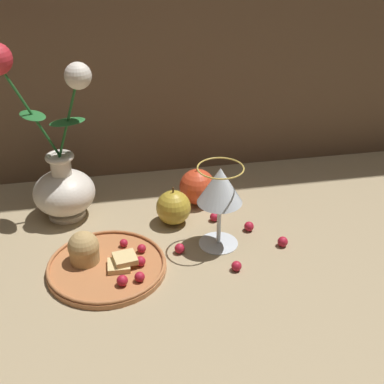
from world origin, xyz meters
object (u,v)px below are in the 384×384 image
(vase, at_px, (58,171))
(wine_glass, at_px, (220,188))
(apple_beside_vase, at_px, (197,187))
(plate_with_pastries, at_px, (102,262))
(apple_near_glass, at_px, (173,208))

(vase, bearing_deg, wine_glass, -28.56)
(wine_glass, xyz_separation_m, apple_beside_vase, (-0.01, 0.16, -0.08))
(wine_glass, relative_size, apple_beside_vase, 1.84)
(plate_with_pastries, bearing_deg, apple_beside_vase, 42.67)
(apple_beside_vase, height_order, apple_near_glass, apple_beside_vase)
(wine_glass, distance_m, apple_near_glass, 0.14)
(plate_with_pastries, height_order, apple_beside_vase, apple_beside_vase)
(plate_with_pastries, distance_m, wine_glass, 0.25)
(plate_with_pastries, xyz_separation_m, apple_near_glass, (0.15, 0.13, 0.02))
(wine_glass, xyz_separation_m, apple_near_glass, (-0.07, 0.09, -0.09))
(apple_beside_vase, bearing_deg, apple_near_glass, -132.47)
(vase, relative_size, apple_near_glass, 4.38)
(apple_near_glass, bearing_deg, vase, 162.55)
(vase, xyz_separation_m, wine_glass, (0.29, -0.16, 0.02))
(apple_beside_vase, relative_size, apple_near_glass, 1.08)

